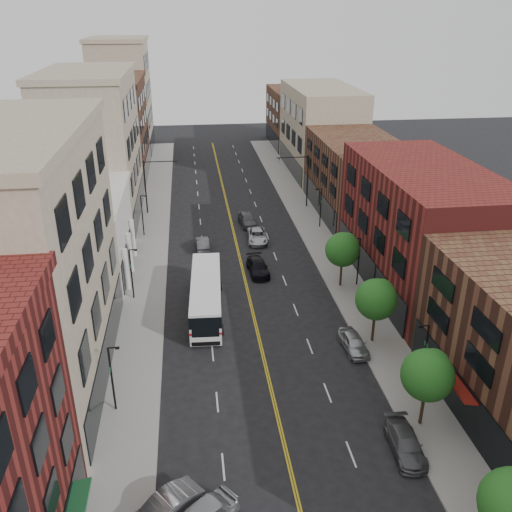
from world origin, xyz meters
name	(u,v)px	position (x,y,z in m)	size (l,w,h in m)	color
ground	(294,486)	(0.00, 0.00, 0.00)	(220.00, 220.00, 0.00)	black
sidewalk_left	(150,251)	(-10.00, 35.00, 0.07)	(4.00, 110.00, 0.15)	gray
sidewalk_right	(321,243)	(10.00, 35.00, 0.07)	(4.00, 110.00, 0.15)	gray
bldg_l_tanoffice	(22,267)	(-17.00, 13.00, 9.00)	(10.00, 22.00, 18.00)	gray
bldg_l_white	(77,236)	(-17.00, 31.00, 4.00)	(10.00, 14.00, 8.00)	silver
bldg_l_far_a	(94,149)	(-17.00, 48.00, 9.00)	(10.00, 20.00, 18.00)	gray
bldg_l_far_b	(113,130)	(-17.00, 68.00, 7.50)	(10.00, 20.00, 15.00)	#532D21
bldg_l_far_c	(122,98)	(-17.00, 86.00, 10.00)	(10.00, 16.00, 20.00)	gray
bldg_r_mid	(421,227)	(17.00, 24.00, 6.00)	(10.00, 22.00, 12.00)	maroon
bldg_r_far_a	(357,177)	(17.00, 45.00, 5.00)	(10.00, 20.00, 10.00)	#532D21
bldg_r_far_b	(321,130)	(17.00, 66.00, 7.00)	(10.00, 22.00, 14.00)	gray
bldg_r_far_c	(297,118)	(17.00, 86.00, 5.50)	(10.00, 18.00, 11.00)	#532D21
tree_r_1	(428,373)	(9.39, 4.07, 4.13)	(3.40, 3.40, 5.59)	black
tree_r_2	(377,298)	(9.39, 14.07, 4.13)	(3.40, 3.40, 5.59)	black
tree_r_3	(343,248)	(9.39, 24.07, 4.13)	(3.40, 3.40, 5.59)	black
lamp_l_1	(112,375)	(-10.95, 8.00, 2.97)	(0.81, 0.55, 5.05)	black
lamp_l_2	(132,271)	(-10.95, 24.00, 2.97)	(0.81, 0.55, 5.05)	black
lamp_l_3	(143,213)	(-10.95, 40.00, 2.97)	(0.81, 0.55, 5.05)	black
lamp_r_1	(424,352)	(10.95, 8.00, 2.97)	(0.81, 0.55, 5.05)	black
lamp_r_2	(358,259)	(10.95, 24.00, 2.97)	(0.81, 0.55, 5.05)	black
lamp_r_3	(320,206)	(10.95, 40.00, 2.97)	(0.81, 0.55, 5.05)	black
signal_mast_left	(150,180)	(-10.27, 48.00, 4.65)	(4.49, 0.18, 7.20)	black
signal_mast_right	(302,175)	(10.27, 48.00, 4.65)	(4.49, 0.18, 7.20)	black
city_bus	(206,294)	(-4.17, 20.81, 1.82)	(3.41, 12.29, 3.13)	white
car_angle_b	(164,510)	(-7.40, -1.34, 0.74)	(1.57, 4.49, 1.48)	#9D9FA4
car_parked_mid	(405,443)	(7.38, 1.82, 0.65)	(1.82, 4.47, 1.30)	#525358
car_parked_far	(354,343)	(7.40, 13.05, 0.70)	(1.64, 4.08, 1.39)	#ADAFB5
car_lane_behind	(203,244)	(-4.01, 34.99, 0.68)	(1.43, 4.11, 1.35)	#454549
car_lane_a	(258,267)	(1.50, 28.02, 0.69)	(1.94, 4.76, 1.38)	black
car_lane_b	(257,236)	(2.56, 36.58, 0.69)	(2.29, 4.96, 1.38)	#B7BABF
car_lane_c	(247,219)	(1.98, 42.00, 0.80)	(1.89, 4.69, 1.60)	#4E4E53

